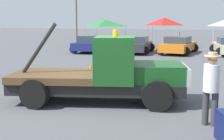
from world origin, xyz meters
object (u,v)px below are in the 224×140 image
object	(u,v)px
parked_car_orange	(178,45)
utility_pole	(76,1)
person_near_truck	(211,83)
canopy_tent_green	(105,23)
tow_truck	(107,74)
parked_car_charcoal	(137,45)
canopy_tent_red	(164,22)
traffic_cone	(91,70)
parked_car_navy	(90,44)

from	to	relation	value
parked_car_orange	utility_pole	xyz separation A→B (m)	(-16.64, 18.34, 4.76)
person_near_truck	canopy_tent_green	bearing A→B (deg)	34.71
tow_truck	canopy_tent_green	world-z (taller)	canopy_tent_green
parked_car_charcoal	parked_car_orange	size ratio (longest dim) A/B	0.89
tow_truck	canopy_tent_red	size ratio (longest dim) A/B	1.94
parked_car_orange	traffic_cone	bearing A→B (deg)	172.50
parked_car_charcoal	traffic_cone	xyz separation A→B (m)	(0.12, -10.44, -0.39)
parked_car_orange	utility_pole	distance (m)	25.22
canopy_tent_green	utility_pole	size ratio (longest dim) A/B	0.34
tow_truck	traffic_cone	xyz separation A→B (m)	(-2.30, 4.50, -0.65)
person_near_truck	parked_car_navy	bearing A→B (deg)	41.01
parked_car_navy	canopy_tent_green	distance (m)	8.16
tow_truck	utility_pole	bearing A→B (deg)	102.21
tow_truck	traffic_cone	bearing A→B (deg)	104.11
tow_truck	person_near_truck	size ratio (longest dim) A/B	3.15
traffic_cone	utility_pole	world-z (taller)	utility_pole
canopy_tent_red	traffic_cone	bearing A→B (deg)	-92.83
parked_car_orange	canopy_tent_green	world-z (taller)	canopy_tent_green
parked_car_charcoal	traffic_cone	size ratio (longest dim) A/B	8.20
tow_truck	utility_pole	xyz separation A→B (m)	(-15.89, 33.84, 4.51)
tow_truck	utility_pole	distance (m)	37.66
traffic_cone	tow_truck	bearing A→B (deg)	-62.95
person_near_truck	traffic_cone	bearing A→B (deg)	53.26
canopy_tent_red	traffic_cone	size ratio (longest dim) A/B	5.38
parked_car_charcoal	parked_car_orange	bearing A→B (deg)	-82.22
utility_pole	parked_car_charcoal	bearing A→B (deg)	-54.51
parked_car_navy	canopy_tent_red	distance (m)	9.55
parked_car_charcoal	parked_car_orange	distance (m)	3.22
canopy_tent_green	traffic_cone	bearing A→B (deg)	-73.63
tow_truck	parked_car_orange	size ratio (longest dim) A/B	1.13
tow_truck	parked_car_charcoal	xyz separation A→B (m)	(-2.42, 14.95, -0.26)
canopy_tent_red	parked_car_charcoal	bearing A→B (deg)	-97.50
parked_car_charcoal	canopy_tent_red	xyz separation A→B (m)	(1.02, 7.75, 1.79)
tow_truck	canopy_tent_green	distance (m)	23.89
parked_car_navy	parked_car_charcoal	bearing A→B (deg)	-90.31
person_near_truck	utility_pole	distance (m)	40.26
person_near_truck	traffic_cone	size ratio (longest dim) A/B	3.32
parked_car_navy	canopy_tent_green	world-z (taller)	canopy_tent_green
parked_car_navy	utility_pole	xyz separation A→B (m)	(-9.57, 19.13, 4.76)
parked_car_navy	traffic_cone	bearing A→B (deg)	-162.18
canopy_tent_green	canopy_tent_red	world-z (taller)	canopy_tent_red
canopy_tent_red	tow_truck	bearing A→B (deg)	-86.47
canopy_tent_red	utility_pole	world-z (taller)	utility_pole
person_near_truck	canopy_tent_green	world-z (taller)	canopy_tent_green
tow_truck	parked_car_navy	world-z (taller)	tow_truck
person_near_truck	canopy_tent_green	distance (m)	26.30
parked_car_orange	canopy_tent_green	size ratio (longest dim) A/B	1.44
traffic_cone	person_near_truck	bearing A→B (deg)	-47.33
canopy_tent_green	canopy_tent_red	size ratio (longest dim) A/B	1.20
parked_car_charcoal	utility_pole	bearing A→B (deg)	33.35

